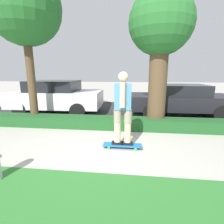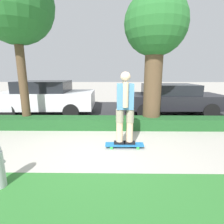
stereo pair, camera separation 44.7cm
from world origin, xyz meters
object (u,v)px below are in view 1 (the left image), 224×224
at_px(skateboard, 122,145).
at_px(parked_car_middle, 180,99).
at_px(skater_person, 123,107).
at_px(parked_car_front, 57,96).
at_px(tree_mid, 161,30).
at_px(tree_near, 24,9).

height_order(skateboard, parked_car_middle, parked_car_middle).
xyz_separation_m(skater_person, parked_car_front, (-3.09, 3.43, -0.24)).
bearing_deg(tree_mid, skater_person, -119.48).
distance_m(tree_mid, parked_car_front, 4.93).
distance_m(tree_near, tree_mid, 4.18).
relative_size(tree_near, tree_mid, 1.18).
distance_m(skater_person, tree_mid, 2.78).
height_order(tree_near, parked_car_front, tree_near).
relative_size(skateboard, tree_near, 0.19).
bearing_deg(tree_mid, skateboard, -119.48).
distance_m(parked_car_front, parked_car_middle, 5.23).
height_order(skateboard, parked_car_front, parked_car_front).
height_order(skateboard, tree_mid, tree_mid).
height_order(tree_mid, parked_car_front, tree_mid).
xyz_separation_m(skateboard, tree_mid, (0.97, 1.71, 2.88)).
height_order(parked_car_front, parked_car_middle, parked_car_front).
bearing_deg(parked_car_middle, tree_mid, -124.41).
bearing_deg(skater_person, parked_car_front, 132.10).
bearing_deg(parked_car_middle, tree_near, -162.34).
xyz_separation_m(skater_person, tree_mid, (0.97, 1.71, 1.97)).
bearing_deg(tree_near, parked_car_front, 88.00).
relative_size(tree_mid, parked_car_middle, 1.01).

